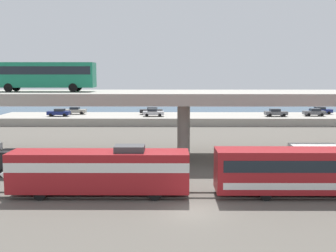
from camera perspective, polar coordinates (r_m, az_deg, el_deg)
name	(u,v)px	position (r m, az deg, el deg)	size (l,w,h in m)	color
ground_plane	(192,212)	(30.58, 3.34, -11.74)	(260.00, 260.00, 0.00)	#565149
rail_strip_near	(190,198)	(33.64, 3.05, -9.85)	(110.00, 0.12, 0.12)	#59544C
rail_strip_far	(189,192)	(35.08, 2.93, -9.12)	(110.00, 0.12, 0.12)	#59544C
train_locomotive	(91,169)	(34.39, -10.60, -5.90)	(15.48, 3.04, 4.18)	maroon
highway_overpass	(184,98)	(48.98, 2.18, 3.88)	(96.00, 12.00, 7.82)	#9E998E
transit_bus_on_overpass	(44,74)	(50.95, -16.77, 6.88)	(12.00, 2.68, 3.40)	#197A56
service_truck_west	(323,159)	(43.41, 20.55, -4.25)	(6.80, 2.46, 3.04)	#B7B7BC
pier_parking_lot	(178,119)	(84.39, 1.41, 1.00)	(72.87, 13.14, 1.51)	#9E998E
parked_car_0	(276,112)	(84.50, 14.62, 1.81)	(4.36, 1.95, 1.50)	#515459
parked_car_1	(314,112)	(87.51, 19.50, 1.81)	(4.22, 1.82, 1.50)	#515459
parked_car_2	(151,111)	(85.88, -2.29, 2.13)	(4.70, 1.95, 1.50)	black
parked_car_3	(321,110)	(92.30, 20.28, 2.04)	(4.46, 1.98, 1.50)	navy
parked_car_4	(153,112)	(81.89, -2.05, 1.87)	(4.13, 1.93, 1.50)	#B7B7BC
parked_car_5	(59,112)	(84.83, -14.81, 1.83)	(4.36, 1.83, 1.50)	navy
parked_car_6	(76,110)	(88.35, -12.61, 2.10)	(4.24, 1.83, 1.50)	#9E998C
harbor_water	(177,112)	(107.34, 1.18, 1.93)	(140.00, 36.00, 0.01)	#2D5170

